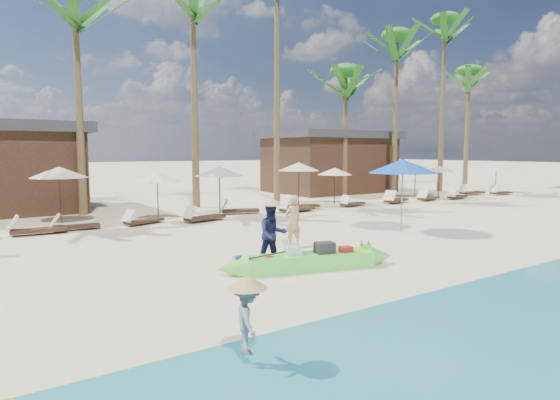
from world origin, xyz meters
TOP-DOWN VIEW (x-y plane):
  - ground at (0.00, 0.00)m, footprint 240.00×240.00m
  - wet_sand_strip at (0.00, -5.00)m, footprint 240.00×4.50m
  - green_canoe at (-0.77, 0.41)m, footprint 5.11×1.71m
  - tourist at (0.52, 2.94)m, footprint 0.60×0.41m
  - vendor_green at (-1.30, 1.27)m, footprint 0.91×0.78m
  - vendor_yellow at (-4.65, -3.30)m, footprint 0.54×0.71m
  - blue_umbrella at (5.25, 2.83)m, footprint 2.47×2.47m
  - resort_parasol_4 at (-4.68, 11.86)m, footprint 2.25×2.25m
  - lounger_4_left at (-5.89, 9.64)m, footprint 1.92×0.71m
  - lounger_4_right at (-4.59, 9.88)m, footprint 1.76×0.74m
  - resort_parasol_5 at (-1.19, 10.29)m, footprint 2.00×2.00m
  - lounger_5_left at (-2.05, 9.79)m, footprint 1.79×1.07m
  - resort_parasol_6 at (1.57, 10.08)m, footprint 2.20×2.20m
  - lounger_6_left at (0.32, 9.19)m, footprint 1.96×0.96m
  - lounger_6_right at (2.68, 10.51)m, footprint 1.92×1.13m
  - resort_parasol_7 at (7.10, 11.72)m, footprint 2.27×2.27m
  - lounger_7_left at (5.29, 9.49)m, footprint 1.92×0.70m
  - lounger_7_right at (6.00, 10.18)m, footprint 2.05×0.81m
  - resort_parasol_8 at (9.10, 11.09)m, footprint 1.96×1.96m
  - lounger_8_left at (9.13, 9.71)m, footprint 1.72×0.80m
  - resort_parasol_9 at (15.55, 10.95)m, footprint 2.12×2.12m
  - lounger_9_left at (12.17, 9.47)m, footprint 2.09×1.15m
  - lounger_9_right at (14.87, 9.40)m, footprint 1.94×0.96m
  - resort_parasol_10 at (17.57, 10.72)m, footprint 1.93×1.93m
  - lounger_10_left at (17.14, 9.06)m, footprint 1.79×0.81m
  - lounger_10_right at (20.20, 10.18)m, footprint 1.97×0.88m
  - resort_parasol_11 at (23.71, 10.57)m, footprint 1.82×1.82m
  - lounger_11_left at (21.88, 9.11)m, footprint 1.83×0.71m
  - palm_3 at (-3.36, 14.27)m, footprint 2.08×2.08m
  - palm_4 at (2.15, 14.01)m, footprint 2.08×2.08m
  - palm_5 at (7.45, 14.38)m, footprint 2.08×2.08m
  - palm_6 at (12.84, 14.52)m, footprint 2.08×2.08m
  - palm_7 at (16.57, 13.68)m, footprint 2.08×2.08m
  - palm_8 at (21.07, 13.33)m, footprint 2.08×2.08m
  - palm_9 at (26.21, 14.81)m, footprint 2.08×2.08m
  - pavilion_east at (14.00, 17.50)m, footprint 8.80×6.60m

SIDE VIEW (x-z plane):
  - ground at x=0.00m, z-range 0.00..0.00m
  - wet_sand_strip at x=0.00m, z-range 0.00..0.01m
  - lounger_8_left at x=9.13m, z-range -0.09..0.47m
  - lounger_4_right at x=-4.59m, z-range -0.10..0.48m
  - lounger_5_left at x=-2.05m, z-range -0.10..0.49m
  - lounger_10_left at x=17.14m, z-range -0.10..0.49m
  - lounger_11_left at x=21.88m, z-range -0.10..0.51m
  - lounger_6_right at x=2.68m, z-range -0.10..0.52m
  - lounger_9_right at x=14.87m, z-range -0.10..0.53m
  - lounger_6_left at x=0.32m, z-range -0.11..0.53m
  - lounger_7_left at x=5.29m, z-range -0.11..0.53m
  - lounger_4_left at x=-5.89m, z-range -0.11..0.53m
  - lounger_10_right at x=20.20m, z-range -0.11..0.54m
  - green_canoe at x=-0.77m, z-range -0.11..0.55m
  - lounger_9_left at x=12.17m, z-range -0.11..0.57m
  - lounger_7_right at x=6.00m, z-range -0.11..0.57m
  - vendor_yellow at x=-4.65m, z-range 0.18..1.15m
  - tourist at x=0.52m, z-range 0.00..1.59m
  - vendor_green at x=-1.30m, z-range 0.00..1.63m
  - resort_parasol_11 at x=23.71m, z-range 0.75..2.62m
  - resort_parasol_10 at x=17.57m, z-range 0.80..2.79m
  - resort_parasol_8 at x=9.10m, z-range 0.81..2.83m
  - resort_parasol_5 at x=-1.19m, z-range 0.83..2.89m
  - resort_parasol_9 at x=15.55m, z-range 0.88..3.06m
  - resort_parasol_6 at x=1.57m, z-range 0.91..3.18m
  - resort_parasol_4 at x=-4.68m, z-range 0.93..3.25m
  - resort_parasol_7 at x=7.10m, z-range 0.94..3.27m
  - pavilion_east at x=14.00m, z-range 0.05..4.35m
  - blue_umbrella at x=5.25m, z-range 1.07..3.73m
  - palm_6 at x=12.84m, z-range 2.79..11.31m
  - palm_9 at x=26.21m, z-range 3.14..12.97m
  - palm_3 at x=-3.36m, z-range 3.32..13.83m
  - palm_7 at x=16.57m, z-range 3.46..14.53m
  - palm_4 at x=2.15m, z-range 3.60..15.30m
  - palm_8 at x=21.07m, z-range 3.83..16.53m
  - palm_5 at x=7.45m, z-range 4.02..17.62m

